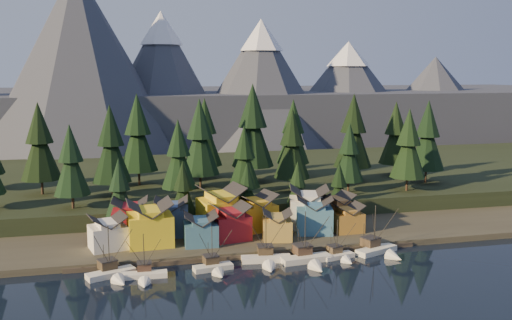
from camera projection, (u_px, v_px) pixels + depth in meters
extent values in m
plane|color=black|center=(266.00, 283.00, 113.44)|extent=(500.00, 500.00, 0.00)
cube|color=#353127|center=(229.00, 226.00, 151.76)|extent=(400.00, 50.00, 1.50)
cube|color=black|center=(202.00, 182.00, 199.44)|extent=(420.00, 100.00, 6.00)
cube|color=#493F34|center=(248.00, 254.00, 129.22)|extent=(80.00, 4.00, 1.00)
cube|color=#494E5D|center=(167.00, 115.00, 341.67)|extent=(560.00, 160.00, 30.00)
cone|color=#494E5D|center=(79.00, 63.00, 269.02)|extent=(100.00, 100.00, 90.00)
cone|color=#494E5D|center=(162.00, 82.00, 296.90)|extent=(80.00, 80.00, 72.00)
cone|color=white|center=(161.00, 28.00, 292.64)|extent=(22.40, 22.40, 17.28)
cone|color=#494E5D|center=(261.00, 85.00, 297.17)|extent=(84.00, 84.00, 68.00)
cone|color=white|center=(261.00, 35.00, 293.15)|extent=(23.52, 23.52, 16.32)
cone|color=#494E5D|center=(347.00, 93.00, 325.96)|extent=(92.00, 92.00, 58.00)
cone|color=white|center=(348.00, 54.00, 322.53)|extent=(25.76, 25.76, 13.92)
cone|color=#494E5D|center=(434.00, 98.00, 348.06)|extent=(88.00, 88.00, 50.00)
cube|color=white|center=(111.00, 275.00, 116.83)|extent=(10.33, 6.54, 1.67)
cone|color=white|center=(121.00, 283.00, 112.45)|extent=(4.15, 4.29, 3.13)
cube|color=black|center=(111.00, 278.00, 116.93)|extent=(10.57, 6.68, 0.36)
cube|color=#423423|center=(107.00, 265.00, 118.04)|extent=(4.25, 4.14, 1.88)
cube|color=#2A2828|center=(107.00, 260.00, 117.88)|extent=(4.52, 4.41, 0.21)
cylinder|color=black|center=(109.00, 248.00, 116.47)|extent=(0.19, 0.19, 9.38)
cylinder|color=black|center=(104.00, 255.00, 119.47)|extent=(0.15, 0.15, 4.59)
cube|color=white|center=(145.00, 276.00, 116.31)|extent=(9.31, 3.10, 1.43)
cone|color=white|center=(144.00, 285.00, 111.41)|extent=(2.82, 3.26, 2.68)
cube|color=black|center=(145.00, 278.00, 116.40)|extent=(9.54, 3.16, 0.31)
cube|color=#422D23|center=(144.00, 267.00, 117.73)|extent=(2.98, 2.81, 1.61)
cube|color=#2A2828|center=(144.00, 262.00, 117.59)|extent=(3.16, 2.99, 0.18)
cylinder|color=black|center=(144.00, 253.00, 116.13)|extent=(0.16, 0.16, 8.03)
cylinder|color=black|center=(144.00, 258.00, 119.38)|extent=(0.12, 0.12, 3.93)
cube|color=silver|center=(213.00, 268.00, 120.66)|extent=(8.70, 4.08, 1.49)
cone|color=silver|center=(220.00, 275.00, 116.47)|extent=(3.21, 3.26, 2.80)
cube|color=black|center=(213.00, 271.00, 120.74)|extent=(8.91, 4.16, 0.33)
cube|color=#443624|center=(211.00, 260.00, 121.83)|extent=(3.39, 3.23, 1.68)
cube|color=#2A2828|center=(211.00, 255.00, 121.68)|extent=(3.60, 3.45, 0.19)
cylinder|color=black|center=(212.00, 245.00, 120.36)|extent=(0.17, 0.17, 8.40)
cylinder|color=black|center=(208.00, 251.00, 123.21)|extent=(0.13, 0.13, 4.10)
cube|color=white|center=(266.00, 260.00, 125.98)|extent=(11.25, 4.36, 1.65)
cone|color=white|center=(270.00, 269.00, 120.08)|extent=(3.51, 4.08, 3.09)
cube|color=black|center=(266.00, 262.00, 126.07)|extent=(11.52, 4.44, 0.36)
cube|color=#453724|center=(265.00, 250.00, 127.70)|extent=(3.64, 3.46, 1.85)
cube|color=#2A2828|center=(265.00, 246.00, 127.54)|extent=(3.87, 3.69, 0.21)
cylinder|color=black|center=(266.00, 235.00, 125.79)|extent=(0.19, 0.19, 9.27)
cylinder|color=black|center=(264.00, 241.00, 129.70)|extent=(0.14, 0.14, 4.53)
cube|color=silver|center=(306.00, 260.00, 125.81)|extent=(11.55, 4.53, 1.78)
cone|color=silver|center=(318.00, 269.00, 120.06)|extent=(3.74, 4.18, 3.35)
cube|color=black|center=(306.00, 263.00, 125.91)|extent=(11.83, 4.62, 0.39)
cube|color=#493527|center=(302.00, 250.00, 127.45)|extent=(3.91, 3.71, 2.01)
cube|color=#2A2828|center=(302.00, 245.00, 127.28)|extent=(4.15, 3.96, 0.22)
cylinder|color=black|center=(305.00, 233.00, 125.53)|extent=(0.20, 0.20, 10.04)
cylinder|color=black|center=(298.00, 240.00, 129.38)|extent=(0.16, 0.16, 4.91)
cube|color=white|center=(338.00, 257.00, 128.22)|extent=(7.88, 4.25, 1.39)
cone|color=white|center=(349.00, 262.00, 124.59)|extent=(3.12, 3.08, 2.61)
cube|color=black|center=(338.00, 259.00, 128.30)|extent=(8.07, 4.33, 0.30)
cube|color=brown|center=(335.00, 249.00, 129.22)|extent=(3.31, 3.18, 1.57)
cube|color=#2A2828|center=(335.00, 246.00, 129.08)|extent=(3.52, 3.39, 0.17)
cylinder|color=black|center=(337.00, 237.00, 127.91)|extent=(0.16, 0.16, 7.83)
cylinder|color=black|center=(331.00, 242.00, 130.40)|extent=(0.12, 0.12, 3.83)
cube|color=white|center=(376.00, 251.00, 131.91)|extent=(11.02, 6.93, 1.76)
cone|color=white|center=(395.00, 258.00, 127.22)|extent=(4.39, 4.56, 3.31)
cube|color=black|center=(376.00, 254.00, 132.01)|extent=(11.27, 7.08, 0.39)
cube|color=brown|center=(370.00, 242.00, 133.20)|extent=(4.49, 4.37, 1.98)
cube|color=#2A2828|center=(370.00, 237.00, 133.03)|extent=(4.78, 4.65, 0.22)
cylinder|color=black|center=(375.00, 226.00, 131.53)|extent=(0.20, 0.20, 9.92)
cylinder|color=black|center=(364.00, 233.00, 134.73)|extent=(0.15, 0.15, 4.85)
cube|color=white|center=(108.00, 237.00, 129.75)|extent=(9.29, 8.57, 5.40)
cube|color=white|center=(107.00, 223.00, 129.24)|extent=(5.82, 7.58, 1.10)
cube|color=yellow|center=(150.00, 230.00, 132.62)|extent=(10.58, 9.53, 7.27)
cube|color=yellow|center=(150.00, 211.00, 131.95)|extent=(6.04, 9.08, 1.42)
cube|color=#335E79|center=(201.00, 234.00, 133.00)|extent=(8.01, 7.53, 5.11)
cube|color=#335E79|center=(201.00, 221.00, 132.52)|extent=(4.56, 7.21, 1.08)
cube|color=maroon|center=(230.00, 227.00, 137.22)|extent=(9.61, 8.80, 5.98)
cube|color=maroon|center=(230.00, 213.00, 136.66)|extent=(5.83, 8.00, 1.19)
cube|color=#AA8A3C|center=(277.00, 229.00, 137.23)|extent=(8.01, 8.01, 4.87)
cube|color=#AA8A3C|center=(277.00, 218.00, 136.78)|extent=(4.97, 7.28, 0.96)
cube|color=#396A88|center=(314.00, 220.00, 142.65)|extent=(10.41, 9.41, 6.50)
cube|color=#396A88|center=(314.00, 205.00, 142.05)|extent=(6.52, 8.27, 1.24)
cube|color=#A8752B|center=(347.00, 222.00, 143.89)|extent=(7.36, 6.50, 4.91)
cube|color=#A8752B|center=(347.00, 210.00, 143.43)|extent=(4.14, 6.26, 1.00)
cube|color=maroon|center=(131.00, 223.00, 139.73)|extent=(9.10, 8.23, 6.66)
cube|color=maroon|center=(130.00, 207.00, 139.12)|extent=(5.25, 7.79, 1.20)
cube|color=#354B7D|center=(172.00, 221.00, 140.96)|extent=(9.03, 8.59, 6.64)
cube|color=#354B7D|center=(171.00, 206.00, 140.35)|extent=(5.36, 7.99, 1.15)
cube|color=yellow|center=(221.00, 215.00, 144.84)|extent=(12.20, 10.93, 8.01)
cube|color=yellow|center=(221.00, 196.00, 144.10)|extent=(7.45, 9.85, 1.50)
cube|color=gold|center=(256.00, 217.00, 145.32)|extent=(10.89, 9.70, 6.56)
cube|color=gold|center=(256.00, 202.00, 144.71)|extent=(6.79, 8.53, 1.31)
cube|color=silver|center=(309.00, 213.00, 147.75)|extent=(11.58, 10.82, 7.54)
cube|color=silver|center=(309.00, 196.00, 147.06)|extent=(7.32, 9.53, 1.36)
cube|color=#A5703A|center=(337.00, 213.00, 150.32)|extent=(8.50, 8.12, 6.08)
cube|color=#A5703A|center=(337.00, 200.00, 149.76)|extent=(5.16, 7.44, 1.05)
cylinder|color=#332319|center=(42.00, 186.00, 165.98)|extent=(0.70, 0.70, 4.74)
cone|color=black|center=(40.00, 152.00, 164.38)|extent=(11.58, 11.58, 16.31)
cone|color=black|center=(38.00, 122.00, 163.07)|extent=(7.89, 7.89, 11.84)
cylinder|color=#332319|center=(73.00, 201.00, 149.13)|extent=(0.70, 0.70, 3.91)
cone|color=black|center=(71.00, 169.00, 147.81)|extent=(9.55, 9.55, 13.45)
cone|color=black|center=(70.00, 143.00, 146.73)|extent=(6.51, 6.51, 9.77)
cylinder|color=#332319|center=(113.00, 189.00, 162.90)|extent=(0.70, 0.70, 4.64)
cone|color=black|center=(111.00, 154.00, 161.33)|extent=(11.35, 11.35, 15.99)
cone|color=black|center=(110.00, 125.00, 160.04)|extent=(7.74, 7.74, 11.61)
cylinder|color=#332319|center=(139.00, 177.00, 179.11)|extent=(0.70, 0.70, 5.07)
cone|color=black|center=(138.00, 143.00, 177.40)|extent=(12.39, 12.39, 17.46)
cone|color=black|center=(137.00, 114.00, 176.00)|extent=(8.45, 8.45, 12.67)
cylinder|color=#332319|center=(179.00, 194.00, 157.48)|extent=(0.70, 0.70, 4.00)
cone|color=black|center=(179.00, 163.00, 156.13)|extent=(9.77, 9.77, 13.77)
cone|color=black|center=(178.00, 137.00, 155.02)|extent=(6.66, 6.66, 10.00)
cylinder|color=#332319|center=(201.00, 181.00, 173.66)|extent=(0.70, 0.70, 4.85)
cone|color=black|center=(200.00, 147.00, 172.02)|extent=(11.86, 11.86, 16.71)
cone|color=black|center=(200.00, 118.00, 170.68)|extent=(8.09, 8.09, 12.13)
cylinder|color=#332319|center=(244.00, 193.00, 159.72)|extent=(0.70, 0.70, 3.68)
cone|color=black|center=(244.00, 165.00, 158.47)|extent=(8.99, 8.99, 12.67)
cone|color=black|center=(244.00, 141.00, 157.45)|extent=(6.13, 6.13, 9.20)
cylinder|color=#332319|center=(253.00, 173.00, 184.46)|extent=(0.70, 0.70, 5.58)
cone|color=black|center=(253.00, 136.00, 182.58)|extent=(13.63, 13.63, 19.20)
cone|color=black|center=(253.00, 105.00, 181.03)|extent=(9.29, 9.29, 13.94)
cylinder|color=#332319|center=(292.00, 184.00, 170.06)|extent=(0.70, 0.70, 4.39)
cone|color=black|center=(292.00, 153.00, 168.58)|extent=(10.72, 10.72, 15.11)
cone|color=black|center=(292.00, 126.00, 167.36)|extent=(7.31, 7.31, 10.97)
cylinder|color=#332319|center=(293.00, 169.00, 195.90)|extent=(0.70, 0.70, 4.60)
cone|color=black|center=(293.00, 140.00, 194.35)|extent=(11.24, 11.24, 15.84)
cone|color=black|center=(293.00, 116.00, 193.07)|extent=(7.66, 7.66, 11.49)
cylinder|color=#332319|center=(348.00, 186.00, 168.99)|extent=(0.70, 0.70, 3.65)
cone|color=black|center=(349.00, 160.00, 167.76)|extent=(8.91, 8.91, 12.56)
cone|color=black|center=(349.00, 138.00, 166.75)|extent=(6.08, 6.08, 9.12)
cylinder|color=#332319|center=(352.00, 173.00, 186.09)|extent=(0.70, 0.70, 5.01)
cone|color=black|center=(353.00, 140.00, 184.40)|extent=(12.25, 12.25, 17.27)
cone|color=black|center=(354.00, 113.00, 183.01)|extent=(8.36, 8.36, 12.53)
cylinder|color=#332319|center=(407.00, 183.00, 171.15)|extent=(0.70, 0.70, 4.35)
cone|color=black|center=(408.00, 153.00, 169.68)|extent=(10.62, 10.62, 14.97)
cone|color=black|center=(409.00, 127.00, 168.48)|extent=(7.24, 7.24, 10.87)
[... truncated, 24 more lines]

